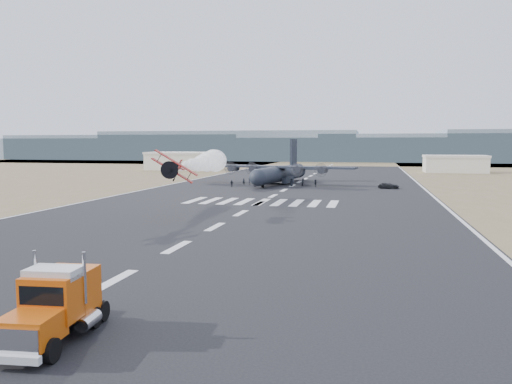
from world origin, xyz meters
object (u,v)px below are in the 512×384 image
(transport_aircraft, at_px, (280,172))
(crew_d, at_px, (232,183))
(hangar_right, at_px, (455,164))
(semi_truck, at_px, (56,304))
(crew_f, at_px, (315,183))
(aerobatic_biplane, at_px, (174,167))
(crew_a, at_px, (244,182))
(crew_e, at_px, (292,182))
(crew_h, at_px, (255,183))
(hangar_left, at_px, (181,161))
(crew_g, at_px, (266,182))
(crew_c, at_px, (250,181))
(support_vehicle, at_px, (389,186))
(crew_b, at_px, (303,182))

(transport_aircraft, distance_m, crew_d, 14.15)
(hangar_right, distance_m, semi_truck, 166.27)
(hangar_right, height_order, crew_d, hangar_right)
(crew_f, bearing_deg, aerobatic_biplane, -11.15)
(crew_a, height_order, crew_e, crew_e)
(semi_truck, bearing_deg, crew_h, 90.87)
(hangar_left, distance_m, aerobatic_biplane, 125.65)
(crew_f, relative_size, crew_g, 1.02)
(crew_f, height_order, crew_g, crew_f)
(aerobatic_biplane, relative_size, crew_f, 3.25)
(transport_aircraft, distance_m, crew_a, 9.59)
(semi_truck, bearing_deg, crew_c, 92.07)
(transport_aircraft, height_order, crew_c, transport_aircraft)
(aerobatic_biplane, bearing_deg, crew_g, 84.16)
(crew_c, bearing_deg, transport_aircraft, -74.91)
(support_vehicle, bearing_deg, crew_a, 94.60)
(crew_g, bearing_deg, hangar_right, -122.01)
(semi_truck, distance_m, crew_b, 93.54)
(hangar_right, relative_size, crew_c, 12.65)
(support_vehicle, height_order, crew_d, crew_d)
(crew_d, distance_m, crew_e, 13.90)
(transport_aircraft, height_order, crew_a, transport_aircraft)
(crew_a, bearing_deg, crew_d, -113.23)
(crew_e, bearing_deg, crew_d, 51.07)
(transport_aircraft, height_order, crew_g, transport_aircraft)
(crew_c, relative_size, crew_f, 0.93)
(crew_a, xyz_separation_m, crew_c, (1.19, 1.04, 0.01))
(hangar_left, bearing_deg, crew_a, -56.89)
(semi_truck, xyz_separation_m, crew_d, (-15.79, 88.37, -1.04))
(hangar_right, distance_m, crew_f, 79.61)
(support_vehicle, distance_m, crew_h, 29.79)
(transport_aircraft, distance_m, crew_e, 7.64)
(hangar_left, xyz_separation_m, semi_truck, (54.61, -155.51, -1.58))
(hangar_left, relative_size, crew_e, 13.03)
(hangar_right, height_order, crew_f, hangar_right)
(hangar_right, bearing_deg, hangar_left, -177.08)
(transport_aircraft, xyz_separation_m, crew_g, (-2.41, -4.69, -2.00))
(hangar_right, distance_m, crew_d, 93.33)
(hangar_right, bearing_deg, crew_d, -129.36)
(crew_g, bearing_deg, crew_b, -177.44)
(hangar_right, relative_size, crew_b, 11.41)
(crew_d, distance_m, crew_h, 5.39)
(semi_truck, height_order, crew_a, semi_truck)
(support_vehicle, bearing_deg, crew_g, 93.10)
(crew_h, bearing_deg, semi_truck, 137.98)
(crew_e, bearing_deg, crew_a, 27.98)
(hangar_right, height_order, crew_g, hangar_right)
(crew_d, bearing_deg, crew_b, -29.00)
(crew_a, bearing_deg, crew_h, -57.41)
(transport_aircraft, bearing_deg, crew_d, -122.42)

